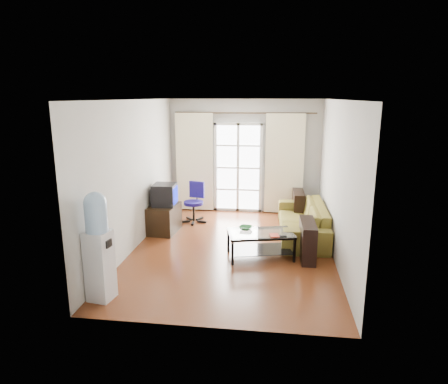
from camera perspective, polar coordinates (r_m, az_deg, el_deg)
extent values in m
plane|color=brown|center=(7.46, 1.20, -8.15)|extent=(5.20, 5.20, 0.00)
plane|color=white|center=(6.94, 1.31, 13.06)|extent=(5.20, 5.20, 0.00)
cube|color=#B7B5AE|center=(9.63, 2.95, 5.11)|extent=(3.60, 0.02, 2.70)
cube|color=#B7B5AE|center=(4.58, -2.32, -4.35)|extent=(3.60, 0.02, 2.70)
cube|color=#B7B5AE|center=(7.49, -12.59, 2.37)|extent=(0.02, 5.20, 2.70)
cube|color=#B7B5AE|center=(7.11, 15.82, 1.61)|extent=(0.02, 5.20, 2.70)
cube|color=white|center=(9.65, 2.02, 3.48)|extent=(1.01, 0.02, 2.04)
cube|color=white|center=(9.63, 2.01, 3.46)|extent=(1.16, 0.06, 2.15)
cylinder|color=#4C3F2D|center=(9.43, 2.98, 11.22)|extent=(3.30, 0.04, 0.04)
cube|color=#FDF7CC|center=(9.70, -4.22, 4.26)|extent=(0.90, 0.07, 2.35)
cube|color=#FDF7CC|center=(9.51, 8.61, 3.95)|extent=(0.90, 0.07, 2.35)
cube|color=#969799|center=(9.70, 7.55, -1.07)|extent=(0.64, 0.12, 0.64)
imported|color=brown|center=(8.20, 11.09, -3.95)|extent=(2.30, 0.98, 0.66)
cube|color=silver|center=(6.99, 5.25, -5.83)|extent=(1.24, 0.89, 0.01)
cube|color=black|center=(7.09, 5.19, -8.18)|extent=(1.17, 0.81, 0.01)
cube|color=black|center=(6.71, 1.22, -8.63)|extent=(0.05, 0.05, 0.45)
cube|color=black|center=(6.92, 10.02, -8.14)|extent=(0.05, 0.05, 0.45)
cube|color=black|center=(7.25, 0.62, -6.92)|extent=(0.05, 0.05, 0.45)
cube|color=black|center=(7.44, 8.79, -6.53)|extent=(0.05, 0.05, 0.45)
imported|color=#2D7C3E|center=(7.11, 3.12, -5.14)|extent=(0.36, 0.36, 0.06)
imported|color=maroon|center=(6.83, 6.58, -6.19)|extent=(0.22, 0.25, 0.02)
cube|color=black|center=(6.83, 8.26, -6.26)|extent=(0.17, 0.08, 0.02)
cube|color=black|center=(8.38, -8.52, -3.77)|extent=(0.58, 0.81, 0.57)
cube|color=black|center=(8.26, -8.48, -0.38)|extent=(0.46, 0.50, 0.45)
cube|color=#0C19E5|center=(8.21, -6.93, -0.42)|extent=(0.03, 0.39, 0.33)
cube|color=black|center=(8.31, -9.78, -0.35)|extent=(0.15, 0.33, 0.29)
cylinder|color=black|center=(8.96, -4.36, -2.91)|extent=(0.05, 0.05, 0.45)
cylinder|color=navy|center=(8.90, -4.38, -1.57)|extent=(0.43, 0.43, 0.07)
cube|color=navy|center=(9.01, -3.90, 0.36)|extent=(0.36, 0.12, 0.37)
cube|color=silver|center=(5.81, -17.31, -10.01)|extent=(0.36, 0.36, 0.99)
cylinder|color=#89ADD5|center=(5.58, -17.80, -3.46)|extent=(0.30, 0.30, 0.40)
sphere|color=#89ADD5|center=(5.53, -17.95, -1.50)|extent=(0.30, 0.30, 0.30)
cube|color=black|center=(5.61, -16.21, -7.09)|extent=(0.06, 0.13, 0.10)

